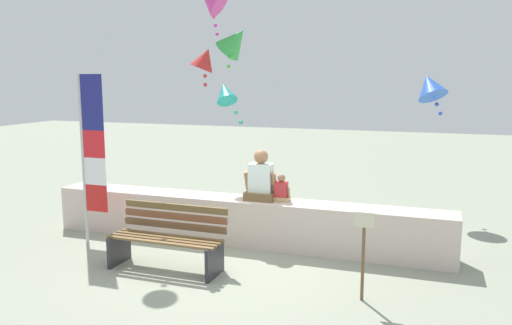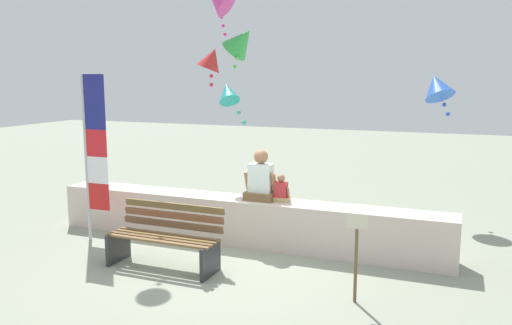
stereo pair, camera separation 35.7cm
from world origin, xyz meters
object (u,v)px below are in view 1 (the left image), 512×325
Objects in this scene: kite_blue at (430,86)px; kite_green at (235,41)px; person_child at (281,191)px; kite_teal at (225,93)px; flag_banner at (90,150)px; sign_post at (363,248)px; kite_red at (205,59)px; person_adult at (261,180)px; park_bench at (168,239)px.

kite_green is at bearing -176.96° from kite_blue.
kite_teal reaches higher than person_child.
person_child is at bearing 15.72° from flag_banner.
person_child is 0.40× the size of sign_post.
kite_red is at bearing 134.34° from person_child.
person_adult is 4.10m from kite_blue.
kite_green is at bearing 118.53° from person_adult.
kite_blue is (5.03, 3.78, 0.97)m from flag_banner.
kite_green is (-0.59, 4.17, 3.02)m from park_bench.
kite_green is at bearing 127.32° from sign_post.
kite_green reaches higher than person_child.
kite_blue reaches higher than person_adult.
flag_banner reaches higher than park_bench.
kite_green reaches higher than park_bench.
kite_red is at bearing -154.12° from kite_green.
person_adult is 1.86× the size of person_child.
sign_post is at bearing -10.21° from flag_banner.
person_child is at bearing 0.08° from person_adult.
kite_green reaches higher than flag_banner.
park_bench is at bearing -73.34° from kite_red.
person_child is 3.10m from flag_banner.
kite_red reaches higher than sign_post.
person_child is at bearing -32.88° from kite_teal.
kite_green is (-1.49, 2.75, 2.38)m from person_adult.
park_bench is 2.11m from flag_banner.
park_bench is at bearing 175.92° from sign_post.
kite_blue is at bearing 82.35° from sign_post.
flag_banner reaches higher than kite_teal.
kite_teal is at bearing 138.63° from person_adult.
person_child is at bearing 132.74° from sign_post.
kite_blue is (3.94, 0.21, -0.92)m from kite_green.
kite_red is 0.80× the size of sign_post.
kite_teal is (-1.27, 0.82, 1.49)m from person_child.
kite_teal is 0.91× the size of kite_blue.
kite_green is (1.09, 3.57, 1.89)m from flag_banner.
kite_teal is at bearing -147.81° from kite_blue.
kite_red is at bearing 81.15° from flag_banner.
person_adult is 0.96× the size of kite_teal.
sign_post is (3.90, -4.08, -2.40)m from kite_red.
kite_green is 1.09× the size of kite_blue.
sign_post is at bearing -4.08° from park_bench.
flag_banner is at bearing -143.10° from kite_blue.
park_bench is 2.76m from sign_post.
kite_blue reaches higher than flag_banner.
kite_green is 6.15m from sign_post.
kite_green reaches higher than kite_red.
park_bench is 5.90m from kite_blue.
kite_teal is 0.95× the size of kite_red.
kite_green is (-1.83, 2.75, 2.52)m from person_child.
sign_post is (3.33, -4.36, -2.78)m from kite_green.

